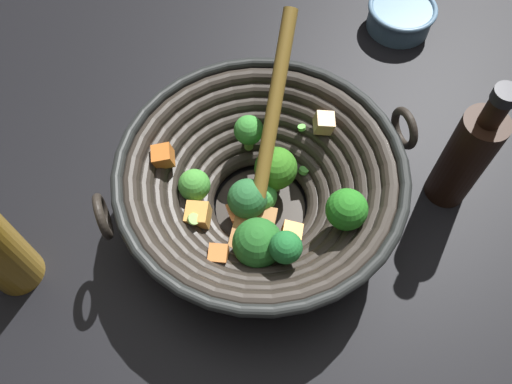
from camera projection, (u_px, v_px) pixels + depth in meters
ground_plane at (260, 211)px, 0.69m from camera, size 4.00×4.00×0.00m
wok at (261, 185)px, 0.63m from camera, size 0.35×0.38×0.19m
soy_sauce_bottle at (466, 157)px, 0.63m from camera, size 0.05×0.05×0.21m
prep_bowl at (401, 16)px, 0.84m from camera, size 0.11×0.11×0.04m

